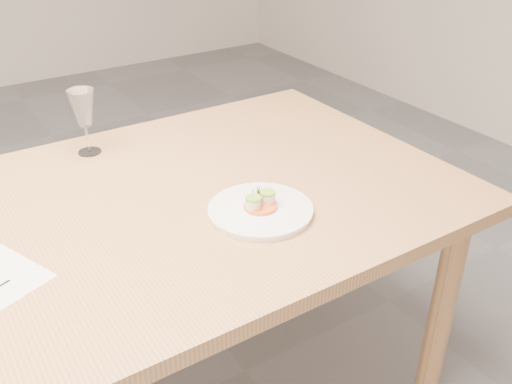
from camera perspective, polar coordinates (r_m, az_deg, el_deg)
dinner_plate at (r=1.39m, az=0.47°, el=-1.73°), size 0.26×0.26×0.07m
wine_glass_2 at (r=1.71m, az=-16.91°, el=7.89°), size 0.08×0.08×0.19m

